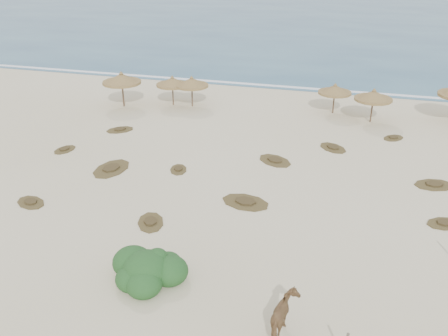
{
  "coord_description": "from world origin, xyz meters",
  "views": [
    {
      "loc": [
        5.52,
        -20.21,
        13.55
      ],
      "look_at": [
        -1.36,
        5.0,
        1.05
      ],
      "focal_mm": 40.0,
      "sensor_mm": 36.0,
      "label": 1
    }
  ],
  "objects": [
    {
      "name": "ground",
      "position": [
        0.0,
        0.0,
        0.0
      ],
      "size": [
        160.0,
        160.0,
        0.0
      ],
      "primitive_type": "plane",
      "color": "beige",
      "rests_on": "ground"
    },
    {
      "name": "ocean",
      "position": [
        0.0,
        75.0,
        0.0
      ],
      "size": [
        200.0,
        100.0,
        0.01
      ],
      "primitive_type": "cube",
      "color": "navy",
      "rests_on": "ground"
    },
    {
      "name": "foam_line",
      "position": [
        0.0,
        26.0,
        0.0
      ],
      "size": [
        70.0,
        0.6,
        0.01
      ],
      "primitive_type": "cube",
      "color": "white",
      "rests_on": "ground"
    },
    {
      "name": "palapa_0",
      "position": [
        -13.37,
        16.68,
        2.35
      ],
      "size": [
        4.15,
        4.15,
        3.03
      ],
      "rotation": [
        0.0,
        0.0,
        0.36
      ],
      "color": "brown",
      "rests_on": "ground"
    },
    {
      "name": "palapa_1",
      "position": [
        -9.45,
        18.13,
        1.99
      ],
      "size": [
        3.57,
        3.57,
        2.57
      ],
      "rotation": [
        0.0,
        0.0,
        -0.39
      ],
      "color": "brown",
      "rests_on": "ground"
    },
    {
      "name": "palapa_2",
      "position": [
        -7.75,
        18.21,
        2.05
      ],
      "size": [
        3.58,
        3.58,
        2.64
      ],
      "rotation": [
        0.0,
        0.0,
        0.33
      ],
      "color": "brown",
      "rests_on": "ground"
    },
    {
      "name": "palapa_3",
      "position": [
        3.91,
        19.55,
        1.96
      ],
      "size": [
        3.44,
        3.44,
        2.52
      ],
      "rotation": [
        0.0,
        0.0,
        -0.34
      ],
      "color": "brown",
      "rests_on": "ground"
    },
    {
      "name": "palapa_4",
      "position": [
        6.89,
        18.17,
        2.11
      ],
      "size": [
        3.79,
        3.79,
        2.72
      ],
      "rotation": [
        0.0,
        0.0,
        -0.39
      ],
      "color": "brown",
      "rests_on": "ground"
    },
    {
      "name": "horse",
      "position": [
        3.94,
        -6.05,
        0.79
      ],
      "size": [
        0.95,
        1.91,
        1.57
      ],
      "primitive_type": "imported",
      "rotation": [
        0.0,
        0.0,
        3.09
      ],
      "color": "olive",
      "rests_on": "ground"
    },
    {
      "name": "bush",
      "position": [
        -2.17,
        -4.46,
        0.5
      ],
      "size": [
        3.43,
        3.02,
        1.54
      ],
      "rotation": [
        0.0,
        0.0,
        -0.42
      ],
      "color": "#245122",
      "rests_on": "ground"
    },
    {
      "name": "scrub_0",
      "position": [
        -11.0,
        0.01,
        0.05
      ],
      "size": [
        2.23,
        1.91,
        0.16
      ],
      "rotation": [
        0.0,
        0.0,
        2.7
      ],
      "color": "brown",
      "rests_on": "ground"
    },
    {
      "name": "scrub_1",
      "position": [
        -8.7,
        5.09,
        0.05
      ],
      "size": [
        2.24,
        3.13,
        0.16
      ],
      "rotation": [
        0.0,
        0.0,
        1.45
      ],
      "color": "brown",
      "rests_on": "ground"
    },
    {
      "name": "scrub_2",
      "position": [
        -4.61,
        6.08,
        0.05
      ],
      "size": [
        1.48,
        1.84,
        0.16
      ],
      "rotation": [
        0.0,
        0.0,
        1.89
      ],
      "color": "brown",
      "rests_on": "ground"
    },
    {
      "name": "scrub_3",
      "position": [
        0.98,
        8.98,
        0.05
      ],
      "size": [
        2.9,
        2.69,
        0.16
      ],
      "rotation": [
        0.0,
        0.0,
        2.53
      ],
      "color": "brown",
      "rests_on": "ground"
    },
    {
      "name": "scrub_4",
      "position": [
        10.67,
        3.67,
        0.05
      ],
      "size": [
        2.22,
        1.89,
        0.16
      ],
      "rotation": [
        0.0,
        0.0,
        0.42
      ],
      "color": "brown",
      "rests_on": "ground"
    },
    {
      "name": "scrub_5",
      "position": [
        10.6,
        8.08,
        0.05
      ],
      "size": [
        2.71,
        2.21,
        0.16
      ],
      "rotation": [
        0.0,
        0.0,
        0.34
      ],
      "color": "brown",
      "rests_on": "ground"
    },
    {
      "name": "scrub_6",
      "position": [
        -11.18,
        11.39,
        0.05
      ],
      "size": [
        2.41,
        2.31,
        0.16
      ],
      "rotation": [
        0.0,
        0.0,
        0.68
      ],
      "color": "brown",
      "rests_on": "ground"
    },
    {
      "name": "scrub_7",
      "position": [
        4.46,
        12.11,
        0.05
      ],
      "size": [
        2.5,
        2.47,
        0.16
      ],
      "rotation": [
        0.0,
        0.0,
        2.39
      ],
      "color": "brown",
      "rests_on": "ground"
    },
    {
      "name": "scrub_8",
      "position": [
        -13.15,
        6.98,
        0.05
      ],
      "size": [
        1.48,
        1.92,
        0.16
      ],
      "rotation": [
        0.0,
        0.0,
        1.33
      ],
      "color": "brown",
      "rests_on": "ground"
    },
    {
      "name": "scrub_9",
      "position": [
        0.37,
        3.15,
        0.05
      ],
      "size": [
        3.03,
        2.29,
        0.16
      ],
      "rotation": [
        0.0,
        0.0,
        2.93
      ],
      "color": "brown",
      "rests_on": "ground"
    },
    {
      "name": "scrub_10",
      "position": [
        8.52,
        15.08,
        0.05
      ],
      "size": [
        1.92,
        1.93,
        0.16
      ],
      "rotation": [
        0.0,
        0.0,
        0.8
      ],
      "color": "brown",
      "rests_on": "ground"
    },
    {
      "name": "scrub_11",
      "position": [
        -3.85,
        -0.16,
        0.05
      ],
      "size": [
        2.05,
        2.4,
        0.16
      ],
      "rotation": [
        0.0,
        0.0,
        2.0
      ],
      "color": "brown",
      "rests_on": "ground"
    }
  ]
}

